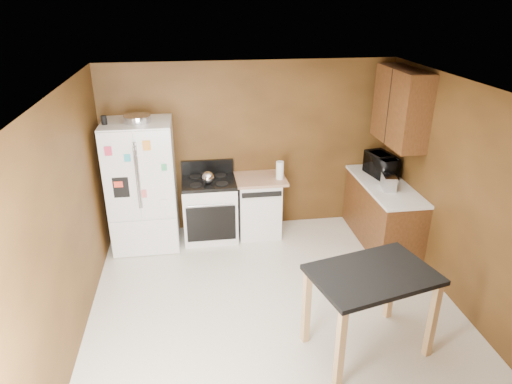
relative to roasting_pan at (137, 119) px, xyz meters
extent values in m
plane|color=silver|center=(1.52, -1.85, -1.84)|extent=(4.50, 4.50, 0.00)
plane|color=white|center=(1.52, -1.85, 0.66)|extent=(4.50, 4.50, 0.00)
plane|color=brown|center=(1.52, 0.40, -0.59)|extent=(4.20, 0.00, 4.20)
plane|color=brown|center=(-0.58, -1.85, -0.59)|extent=(0.00, 4.50, 4.50)
plane|color=brown|center=(3.62, -1.85, -0.59)|extent=(0.00, 4.50, 4.50)
cylinder|color=silver|center=(0.00, 0.00, 0.00)|extent=(0.35, 0.35, 0.09)
cylinder|color=black|center=(-0.40, -0.06, 0.01)|extent=(0.07, 0.07, 0.11)
sphere|color=silver|center=(0.87, -0.04, -0.85)|extent=(0.18, 0.18, 0.18)
cylinder|color=white|center=(1.90, 0.02, -0.82)|extent=(0.12, 0.12, 0.26)
cylinder|color=green|center=(1.94, 0.18, -0.90)|extent=(0.11, 0.11, 0.10)
cube|color=silver|center=(3.28, -0.58, -0.85)|extent=(0.21, 0.29, 0.19)
imported|color=black|center=(3.37, -0.09, -0.80)|extent=(0.45, 0.59, 0.29)
cube|color=white|center=(-0.03, 0.02, -0.94)|extent=(0.90, 0.75, 1.80)
cube|color=white|center=(-0.25, -0.36, -0.66)|extent=(0.43, 0.02, 1.20)
cube|color=white|center=(0.20, -0.36, -0.66)|extent=(0.43, 0.02, 1.20)
cube|color=white|center=(-0.03, -0.36, -1.56)|extent=(0.88, 0.02, 0.54)
cube|color=black|center=(-0.25, -0.37, -0.79)|extent=(0.20, 0.01, 0.28)
cylinder|color=silver|center=(-0.04, -0.39, -0.64)|extent=(0.02, 0.02, 0.90)
cylinder|color=silver|center=(-0.01, -0.39, -0.64)|extent=(0.02, 0.02, 0.90)
cube|color=#DF3455|center=(-0.35, -0.39, -0.29)|extent=(0.09, 0.00, 0.12)
cube|color=#2BA5B9|center=(-0.13, -0.39, -0.39)|extent=(0.08, 0.00, 0.10)
cube|color=#FF9E35|center=(0.12, -0.39, -0.24)|extent=(0.10, 0.00, 0.13)
cube|color=#3AA464|center=(0.31, -0.39, -0.54)|extent=(0.07, 0.00, 0.09)
cube|color=#FF432A|center=(-0.28, -0.39, -0.74)|extent=(0.11, 0.00, 0.08)
cube|color=#E56A65|center=(0.02, -0.39, -0.89)|extent=(0.08, 0.00, 0.11)
cube|color=white|center=(0.27, -0.39, -1.04)|extent=(0.09, 0.00, 0.10)
cube|color=white|center=(0.88, 0.07, -1.42)|extent=(0.76, 0.65, 0.85)
cube|color=black|center=(0.88, 0.07, -0.97)|extent=(0.76, 0.65, 0.05)
cube|color=black|center=(0.88, 0.36, -0.84)|extent=(0.76, 0.06, 0.20)
cube|color=black|center=(0.88, -0.26, -1.46)|extent=(0.68, 0.02, 0.52)
cylinder|color=silver|center=(0.88, -0.27, -1.17)|extent=(0.62, 0.02, 0.02)
cylinder|color=black|center=(0.70, 0.23, -0.94)|extent=(0.17, 0.17, 0.02)
cylinder|color=black|center=(1.06, 0.23, -0.94)|extent=(0.17, 0.17, 0.02)
cylinder|color=black|center=(0.70, -0.09, -0.94)|extent=(0.17, 0.17, 0.02)
cylinder|color=black|center=(1.06, -0.09, -0.94)|extent=(0.17, 0.17, 0.02)
cube|color=white|center=(1.60, 0.10, -1.42)|extent=(0.60, 0.60, 0.85)
cube|color=black|center=(1.60, -0.21, -1.08)|extent=(0.56, 0.02, 0.07)
cube|color=#A87B5D|center=(1.60, 0.10, -0.97)|extent=(0.78, 0.62, 0.04)
cube|color=brown|center=(3.32, -0.40, -1.41)|extent=(0.60, 1.55, 0.86)
cube|color=white|center=(3.32, -0.40, -0.96)|extent=(0.63, 1.58, 0.04)
cube|color=brown|center=(3.45, -0.30, 0.11)|extent=(0.35, 1.05, 1.00)
cube|color=black|center=(3.27, -0.30, 0.11)|extent=(0.01, 0.01, 1.00)
cube|color=black|center=(2.32, -2.48, -0.96)|extent=(1.31, 1.03, 0.05)
cube|color=tan|center=(1.74, -2.30, -1.43)|extent=(0.08, 0.08, 0.83)
cube|color=tan|center=(2.75, -2.05, -1.43)|extent=(0.08, 0.08, 0.83)
cube|color=tan|center=(1.89, -2.92, -1.43)|extent=(0.08, 0.08, 0.83)
cube|color=tan|center=(2.90, -2.67, -1.43)|extent=(0.08, 0.08, 0.83)
camera|label=1|loc=(0.70, -5.93, 1.51)|focal=32.00mm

